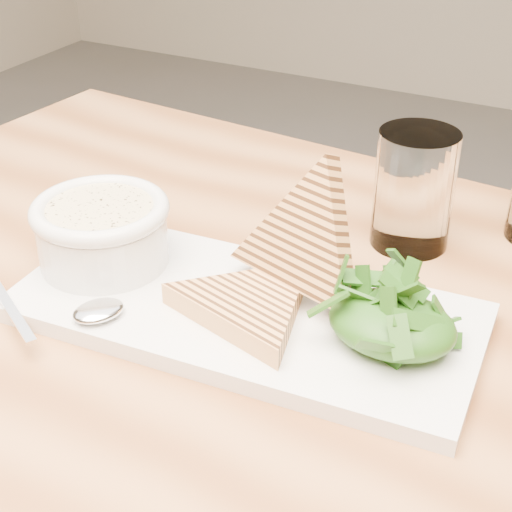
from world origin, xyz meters
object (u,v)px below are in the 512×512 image
at_px(platter, 245,312).
at_px(table_top, 305,388).
at_px(soup_bowl, 103,239).
at_px(glass_near, 414,190).

bearing_deg(platter, table_top, -25.43).
bearing_deg(soup_bowl, glass_near, 39.36).
distance_m(soup_bowl, glass_near, 0.29).
bearing_deg(glass_near, platter, -113.39).
bearing_deg(glass_near, soup_bowl, -140.64).
height_order(platter, soup_bowl, soup_bowl).
xyz_separation_m(table_top, glass_near, (0.01, 0.22, 0.08)).
xyz_separation_m(platter, glass_near, (0.08, 0.18, 0.05)).
xyz_separation_m(table_top, soup_bowl, (-0.21, 0.04, 0.06)).
distance_m(table_top, soup_bowl, 0.22).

